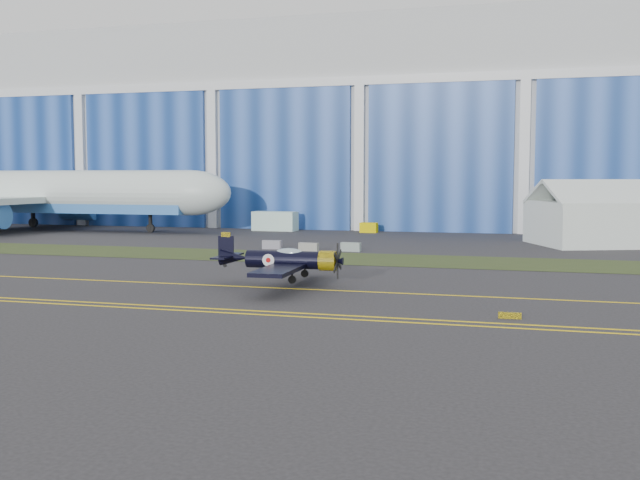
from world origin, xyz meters
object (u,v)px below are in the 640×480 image
(tent, at_px, (609,212))
(shipping_container, at_px, (275,221))
(jetliner, at_px, (28,145))
(tug, at_px, (369,228))
(warbird, at_px, (284,260))

(tent, distance_m, shipping_container, 43.98)
(jetliner, height_order, shipping_container, jetliner)
(tug, bearing_deg, warbird, -83.92)
(warbird, distance_m, tug, 50.65)
(warbird, height_order, shipping_container, warbird)
(jetliner, distance_m, tent, 77.06)
(shipping_container, bearing_deg, warbird, -66.88)
(shipping_container, bearing_deg, tug, 3.49)
(shipping_container, bearing_deg, jetliner, -164.22)
(tent, height_order, tug, tent)
(tug, bearing_deg, shipping_container, -179.20)
(warbird, bearing_deg, tug, 93.74)
(tent, relative_size, tug, 8.17)
(jetliner, relative_size, tug, 29.92)
(jetliner, relative_size, shipping_container, 11.14)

